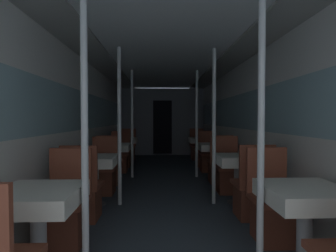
{
  "coord_description": "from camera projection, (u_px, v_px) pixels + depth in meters",
  "views": [
    {
      "loc": [
        -0.11,
        -1.19,
        1.26
      ],
      "look_at": [
        0.01,
        2.57,
        1.15
      ],
      "focal_mm": 28.0,
      "sensor_mm": 36.0,
      "label": 1
    }
  ],
  "objects": [
    {
      "name": "chair_left_far_1",
      "position": [
        103.0,
        176.0,
        4.39
      ],
      "size": [
        0.43,
        0.43,
        0.94
      ],
      "rotation": [
        0.0,
        0.0,
        3.14
      ],
      "color": "brown",
      "rests_on": "ground_plane"
    },
    {
      "name": "chair_right_far_2",
      "position": [
        208.0,
        159.0,
        6.23
      ],
      "size": [
        0.43,
        0.43,
        0.94
      ],
      "rotation": [
        0.0,
        0.0,
        3.14
      ],
      "color": "brown",
      "rests_on": "ground_plane"
    },
    {
      "name": "dining_table_right_2",
      "position": [
        213.0,
        149.0,
        5.64
      ],
      "size": [
        0.63,
        0.63,
        0.71
      ],
      "color": "#4C4C51",
      "rests_on": "ground_plane"
    },
    {
      "name": "chair_left_far_3",
      "position": [
        128.0,
        150.0,
        7.93
      ],
      "size": [
        0.43,
        0.43,
        0.94
      ],
      "rotation": [
        0.0,
        0.0,
        3.14
      ],
      "color": "brown",
      "rests_on": "ground_plane"
    },
    {
      "name": "support_pole_right_1",
      "position": [
        214.0,
        126.0,
        3.84
      ],
      "size": [
        0.06,
        0.06,
        2.28
      ],
      "color": "silver",
      "rests_on": "ground_plane"
    },
    {
      "name": "chair_left_far_2",
      "position": [
        119.0,
        160.0,
        6.16
      ],
      "size": [
        0.43,
        0.43,
        0.94
      ],
      "rotation": [
        0.0,
        0.0,
        3.14
      ],
      "color": "brown",
      "rests_on": "ground_plane"
    },
    {
      "name": "chair_left_near_2",
      "position": [
        110.0,
        169.0,
        5.0
      ],
      "size": [
        0.43,
        0.43,
        0.94
      ],
      "color": "brown",
      "rests_on": "ground_plane"
    },
    {
      "name": "support_pole_right_0",
      "position": [
        261.0,
        133.0,
        2.07
      ],
      "size": [
        0.06,
        0.06,
        2.28
      ],
      "color": "silver",
      "rests_on": "ground_plane"
    },
    {
      "name": "dining_table_left_1",
      "position": [
        95.0,
        164.0,
        3.8
      ],
      "size": [
        0.63,
        0.63,
        0.71
      ],
      "color": "#4C4C51",
      "rests_on": "ground_plane"
    },
    {
      "name": "wall_left",
      "position": [
        87.0,
        123.0,
        4.81
      ],
      "size": [
        0.05,
        10.15,
        2.28
      ],
      "color": "silver",
      "rests_on": "ground_plane"
    },
    {
      "name": "wall_right",
      "position": [
        242.0,
        123.0,
        4.91
      ],
      "size": [
        0.05,
        10.15,
        2.28
      ],
      "color": "silver",
      "rests_on": "ground_plane"
    },
    {
      "name": "dining_table_left_3",
      "position": [
        126.0,
        142.0,
        7.34
      ],
      "size": [
        0.63,
        0.63,
        0.71
      ],
      "color": "#4C4C51",
      "rests_on": "ground_plane"
    },
    {
      "name": "ceiling_panel",
      "position": [
        165.0,
        61.0,
        4.83
      ],
      "size": [
        2.9,
        10.15,
        0.07
      ],
      "color": "silver",
      "rests_on": "wall_left"
    },
    {
      "name": "chair_left_near_1",
      "position": [
        83.0,
        197.0,
        3.23
      ],
      "size": [
        0.43,
        0.43,
        0.94
      ],
      "color": "brown",
      "rests_on": "ground_plane"
    },
    {
      "name": "support_pole_left_2",
      "position": [
        132.0,
        124.0,
        5.57
      ],
      "size": [
        0.06,
        0.06,
        2.28
      ],
      "color": "silver",
      "rests_on": "ground_plane"
    },
    {
      "name": "dining_table_left_0",
      "position": [
        38.0,
        204.0,
        2.03
      ],
      "size": [
        0.63,
        0.63,
        0.71
      ],
      "color": "#4C4C51",
      "rests_on": "ground_plane"
    },
    {
      "name": "chair_right_far_3",
      "position": [
        197.0,
        150.0,
        8.0
      ],
      "size": [
        0.43,
        0.43,
        0.94
      ],
      "rotation": [
        0.0,
        0.0,
        3.14
      ],
      "color": "brown",
      "rests_on": "ground_plane"
    },
    {
      "name": "chair_right_far_1",
      "position": [
        228.0,
        175.0,
        4.46
      ],
      "size": [
        0.43,
        0.43,
        0.94
      ],
      "rotation": [
        0.0,
        0.0,
        3.14
      ],
      "color": "brown",
      "rests_on": "ground_plane"
    },
    {
      "name": "chair_right_near_3",
      "position": [
        204.0,
        155.0,
        6.84
      ],
      "size": [
        0.43,
        0.43,
        0.94
      ],
      "color": "brown",
      "rests_on": "ground_plane"
    },
    {
      "name": "dining_table_right_1",
      "position": [
        238.0,
        163.0,
        3.87
      ],
      "size": [
        0.63,
        0.63,
        0.71
      ],
      "color": "#4C4C51",
      "rests_on": "ground_plane"
    },
    {
      "name": "support_pole_left_0",
      "position": [
        85.0,
        134.0,
        2.02
      ],
      "size": [
        0.06,
        0.06,
        2.28
      ],
      "color": "silver",
      "rests_on": "ground_plane"
    },
    {
      "name": "chair_left_near_3",
      "position": [
        123.0,
        156.0,
        6.77
      ],
      "size": [
        0.43,
        0.43,
        0.94
      ],
      "color": "brown",
      "rests_on": "ground_plane"
    },
    {
      "name": "chair_right_near_2",
      "position": [
        219.0,
        168.0,
        5.07
      ],
      "size": [
        0.43,
        0.43,
        0.94
      ],
      "color": "brown",
      "rests_on": "ground_plane"
    },
    {
      "name": "chair_right_far_0",
      "position": [
        273.0,
        213.0,
        2.69
      ],
      "size": [
        0.43,
        0.43,
        0.94
      ],
      "rotation": [
        0.0,
        0.0,
        3.14
      ],
      "color": "brown",
      "rests_on": "ground_plane"
    },
    {
      "name": "chair_left_far_0",
      "position": [
        65.0,
        215.0,
        2.62
      ],
      "size": [
        0.43,
        0.43,
        0.94
      ],
      "rotation": [
        0.0,
        0.0,
        3.14
      ],
      "color": "brown",
      "rests_on": "ground_plane"
    },
    {
      "name": "dining_table_right_0",
      "position": [
        305.0,
        201.0,
        2.1
      ],
      "size": [
        0.63,
        0.63,
        0.71
      ],
      "color": "#4C4C51",
      "rests_on": "ground_plane"
    },
    {
      "name": "chair_right_near_1",
      "position": [
        252.0,
        195.0,
        3.3
      ],
      "size": [
        0.43,
        0.43,
        0.94
      ],
      "color": "brown",
      "rests_on": "ground_plane"
    },
    {
      "name": "support_pole_left_1",
      "position": [
        119.0,
        126.0,
        3.8
      ],
      "size": [
        0.06,
        0.06,
        2.28
      ],
      "color": "silver",
      "rests_on": "ground_plane"
    },
    {
      "name": "support_pole_right_2",
      "position": [
        197.0,
        124.0,
        5.61
      ],
      "size": [
        0.06,
        0.06,
        2.28
      ],
      "color": "silver",
      "rests_on": "ground_plane"
    },
    {
      "name": "dining_table_left_2",
      "position": [
        115.0,
        149.0,
        5.57
      ],
      "size": [
        0.63,
        0.63,
        0.71
      ],
      "color": "#4C4C51",
      "rests_on": "ground_plane"
    },
    {
      "name": "bulkhead_far",
      "position": [
        162.0,
        122.0,
        9.01
      ],
      "size": [
        2.84,
        0.09,
        2.28
      ],
      "color": "slate",
      "rests_on": "ground_plane"
    },
    {
      "name": "dining_table_right_3",
      "position": [
        200.0,
        142.0,
        7.41
      ],
      "size": [
        0.63,
        0.63,
        0.71
      ],
      "color": "#4C4C51",
      "rests_on": "ground_plane"
    }
  ]
}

